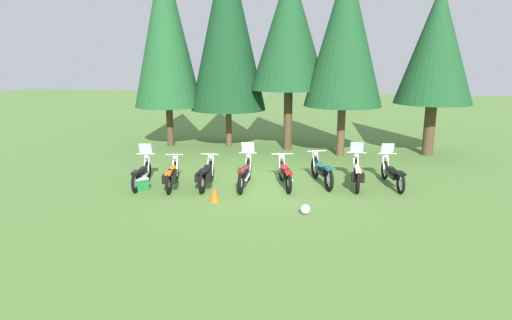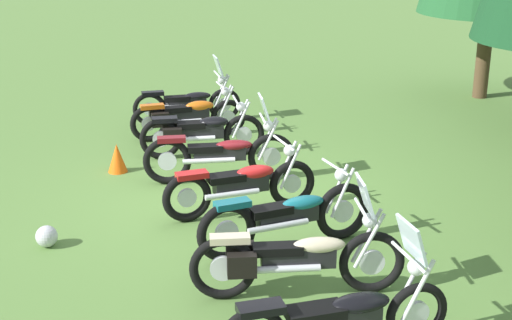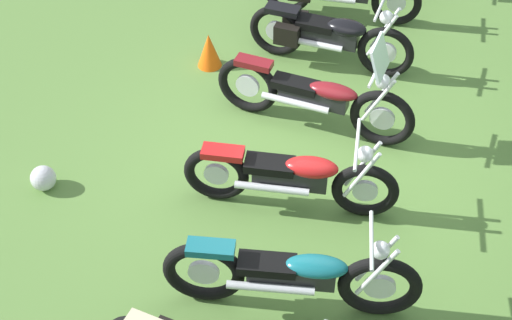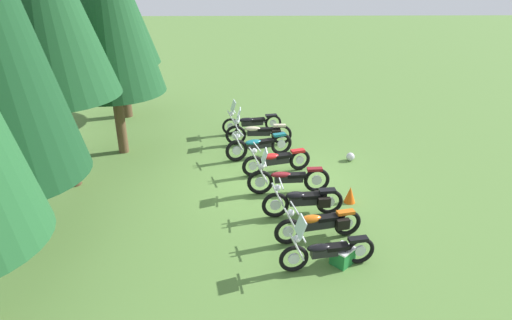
{
  "view_description": "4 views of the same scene",
  "coord_description": "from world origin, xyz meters",
  "px_view_note": "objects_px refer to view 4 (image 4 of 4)",
  "views": [
    {
      "loc": [
        2.42,
        -14.11,
        4.25
      ],
      "look_at": [
        -0.25,
        -0.35,
        0.97
      ],
      "focal_mm": 30.82,
      "sensor_mm": 36.0,
      "label": 1
    },
    {
      "loc": [
        10.15,
        -0.43,
        4.1
      ],
      "look_at": [
        1.22,
        0.21,
        1.0
      ],
      "focal_mm": 50.46,
      "sensor_mm": 36.0,
      "label": 2
    },
    {
      "loc": [
        5.91,
        2.09,
        6.02
      ],
      "look_at": [
        0.95,
        -0.23,
        0.81
      ],
      "focal_mm": 53.34,
      "sensor_mm": 36.0,
      "label": 3
    },
    {
      "loc": [
        -12.22,
        0.91,
        6.42
      ],
      "look_at": [
        -0.29,
        0.7,
        0.9
      ],
      "focal_mm": 31.57,
      "sensor_mm": 36.0,
      "label": 4
    }
  ],
  "objects_px": {
    "motorcycle_1": "(320,224)",
    "dropped_helmet": "(350,157)",
    "motorcycle_5": "(259,145)",
    "picnic_cooler": "(343,256)",
    "pine_tree_4": "(112,0)",
    "traffic_cone": "(350,195)",
    "motorcycle_0": "(326,251)",
    "motorcycle_6": "(259,132)",
    "motorcycle_4": "(276,160)",
    "motorcycle_3": "(288,178)",
    "motorcycle_7": "(251,122)",
    "motorcycle_2": "(304,200)"
  },
  "relations": [
    {
      "from": "traffic_cone",
      "to": "motorcycle_5",
      "type": "bearing_deg",
      "value": 38.92
    },
    {
      "from": "motorcycle_6",
      "to": "motorcycle_2",
      "type": "bearing_deg",
      "value": 101.25
    },
    {
      "from": "motorcycle_3",
      "to": "motorcycle_6",
      "type": "distance_m",
      "value": 3.75
    },
    {
      "from": "motorcycle_6",
      "to": "dropped_helmet",
      "type": "distance_m",
      "value": 3.4
    },
    {
      "from": "motorcycle_0",
      "to": "motorcycle_6",
      "type": "xyz_separation_m",
      "value": [
        7.13,
        1.3,
        0.03
      ]
    },
    {
      "from": "motorcycle_5",
      "to": "pine_tree_4",
      "type": "relative_size",
      "value": 0.32
    },
    {
      "from": "motorcycle_4",
      "to": "motorcycle_5",
      "type": "xyz_separation_m",
      "value": [
        1.19,
        0.52,
        0.01
      ]
    },
    {
      "from": "motorcycle_7",
      "to": "motorcycle_6",
      "type": "bearing_deg",
      "value": 92.05
    },
    {
      "from": "motorcycle_4",
      "to": "traffic_cone",
      "type": "bearing_deg",
      "value": 120.12
    },
    {
      "from": "pine_tree_4",
      "to": "picnic_cooler",
      "type": "height_order",
      "value": "pine_tree_4"
    },
    {
      "from": "motorcycle_2",
      "to": "picnic_cooler",
      "type": "bearing_deg",
      "value": 101.75
    },
    {
      "from": "motorcycle_1",
      "to": "picnic_cooler",
      "type": "distance_m",
      "value": 1.05
    },
    {
      "from": "motorcycle_2",
      "to": "picnic_cooler",
      "type": "relative_size",
      "value": 3.53
    },
    {
      "from": "motorcycle_5",
      "to": "motorcycle_7",
      "type": "relative_size",
      "value": 0.99
    },
    {
      "from": "motorcycle_0",
      "to": "pine_tree_4",
      "type": "height_order",
      "value": "pine_tree_4"
    },
    {
      "from": "motorcycle_2",
      "to": "motorcycle_3",
      "type": "xyz_separation_m",
      "value": [
        1.25,
        0.34,
        0.01
      ]
    },
    {
      "from": "motorcycle_1",
      "to": "picnic_cooler",
      "type": "bearing_deg",
      "value": 99.51
    },
    {
      "from": "pine_tree_4",
      "to": "traffic_cone",
      "type": "height_order",
      "value": "pine_tree_4"
    },
    {
      "from": "motorcycle_7",
      "to": "dropped_helmet",
      "type": "xyz_separation_m",
      "value": [
        -2.65,
        -3.33,
        -0.31
      ]
    },
    {
      "from": "motorcycle_0",
      "to": "pine_tree_4",
      "type": "bearing_deg",
      "value": -66.09
    },
    {
      "from": "motorcycle_2",
      "to": "pine_tree_4",
      "type": "height_order",
      "value": "pine_tree_4"
    },
    {
      "from": "motorcycle_1",
      "to": "dropped_helmet",
      "type": "relative_size",
      "value": 7.73
    },
    {
      "from": "motorcycle_0",
      "to": "motorcycle_3",
      "type": "bearing_deg",
      "value": -90.4
    },
    {
      "from": "motorcycle_1",
      "to": "motorcycle_3",
      "type": "distance_m",
      "value": 2.44
    },
    {
      "from": "motorcycle_0",
      "to": "motorcycle_1",
      "type": "distance_m",
      "value": 1.08
    },
    {
      "from": "motorcycle_5",
      "to": "picnic_cooler",
      "type": "height_order",
      "value": "motorcycle_5"
    },
    {
      "from": "picnic_cooler",
      "to": "motorcycle_6",
      "type": "bearing_deg",
      "value": 13.73
    },
    {
      "from": "picnic_cooler",
      "to": "traffic_cone",
      "type": "relative_size",
      "value": 1.29
    },
    {
      "from": "pine_tree_4",
      "to": "dropped_helmet",
      "type": "xyz_separation_m",
      "value": [
        -4.72,
        -8.68,
        -4.61
      ]
    },
    {
      "from": "picnic_cooler",
      "to": "motorcycle_5",
      "type": "bearing_deg",
      "value": 16.79
    },
    {
      "from": "motorcycle_1",
      "to": "dropped_helmet",
      "type": "bearing_deg",
      "value": -123.3
    },
    {
      "from": "motorcycle_1",
      "to": "motorcycle_7",
      "type": "xyz_separation_m",
      "value": [
        7.22,
        1.61,
        0.01
      ]
    },
    {
      "from": "motorcycle_3",
      "to": "dropped_helmet",
      "type": "bearing_deg",
      "value": -139.88
    },
    {
      "from": "motorcycle_3",
      "to": "motorcycle_7",
      "type": "bearing_deg",
      "value": -81.72
    },
    {
      "from": "motorcycle_2",
      "to": "motorcycle_3",
      "type": "relative_size",
      "value": 0.9
    },
    {
      "from": "motorcycle_5",
      "to": "traffic_cone",
      "type": "xyz_separation_m",
      "value": [
        -3.08,
        -2.49,
        -0.22
      ]
    },
    {
      "from": "motorcycle_5",
      "to": "motorcycle_2",
      "type": "bearing_deg",
      "value": 87.23
    },
    {
      "from": "dropped_helmet",
      "to": "motorcycle_7",
      "type": "bearing_deg",
      "value": 51.49
    },
    {
      "from": "motorcycle_1",
      "to": "traffic_cone",
      "type": "bearing_deg",
      "value": -134.77
    },
    {
      "from": "motorcycle_7",
      "to": "traffic_cone",
      "type": "bearing_deg",
      "value": 104.82
    },
    {
      "from": "motorcycle_4",
      "to": "dropped_helmet",
      "type": "xyz_separation_m",
      "value": [
        0.9,
        -2.57,
        -0.3
      ]
    },
    {
      "from": "traffic_cone",
      "to": "dropped_helmet",
      "type": "xyz_separation_m",
      "value": [
        2.78,
        -0.6,
        -0.1
      ]
    },
    {
      "from": "motorcycle_4",
      "to": "motorcycle_3",
      "type": "bearing_deg",
      "value": 84.86
    },
    {
      "from": "motorcycle_2",
      "to": "motorcycle_6",
      "type": "height_order",
      "value": "motorcycle_6"
    },
    {
      "from": "motorcycle_4",
      "to": "motorcycle_5",
      "type": "height_order",
      "value": "motorcycle_5"
    },
    {
      "from": "dropped_helmet",
      "to": "traffic_cone",
      "type": "bearing_deg",
      "value": 167.85
    },
    {
      "from": "traffic_cone",
      "to": "dropped_helmet",
      "type": "relative_size",
      "value": 1.69
    },
    {
      "from": "motorcycle_2",
      "to": "picnic_cooler",
      "type": "xyz_separation_m",
      "value": [
        -2.06,
        -0.65,
        -0.26
      ]
    },
    {
      "from": "motorcycle_1",
      "to": "motorcycle_4",
      "type": "relative_size",
      "value": 0.99
    },
    {
      "from": "motorcycle_0",
      "to": "motorcycle_6",
      "type": "bearing_deg",
      "value": -89.52
    }
  ]
}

